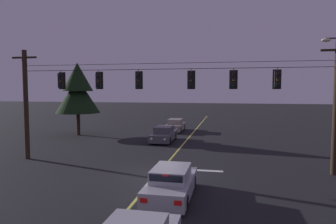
# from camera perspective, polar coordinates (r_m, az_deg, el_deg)

# --- Properties ---
(ground_plane) EXTENTS (180.00, 180.00, 0.00)m
(ground_plane) POSITION_cam_1_polar(r_m,az_deg,el_deg) (16.96, -2.23, -11.99)
(ground_plane) COLOR black
(lane_centre_stripe) EXTENTS (0.14, 60.00, 0.01)m
(lane_centre_stripe) POSITION_cam_1_polar(r_m,az_deg,el_deg) (24.80, 2.33, -6.76)
(lane_centre_stripe) COLOR #D1C64C
(lane_centre_stripe) RESTS_ON ground
(stop_bar_paint) EXTENTS (3.40, 0.36, 0.01)m
(stop_bar_paint) POSITION_cam_1_polar(r_m,az_deg,el_deg) (18.17, 4.95, -10.89)
(stop_bar_paint) COLOR silver
(stop_bar_paint) RESTS_ON ground
(signal_span_assembly) EXTENTS (21.10, 0.32, 7.40)m
(signal_span_assembly) POSITION_cam_1_polar(r_m,az_deg,el_deg) (18.46, -0.62, 1.50)
(signal_span_assembly) COLOR #2D2116
(signal_span_assembly) RESTS_ON ground
(traffic_light_leftmost) EXTENTS (0.48, 0.41, 1.22)m
(traffic_light_leftmost) POSITION_cam_1_polar(r_m,az_deg,el_deg) (21.04, -19.65, 5.64)
(traffic_light_leftmost) COLOR black
(traffic_light_left_inner) EXTENTS (0.48, 0.41, 1.22)m
(traffic_light_left_inner) POSITION_cam_1_polar(r_m,az_deg,el_deg) (19.80, -13.03, 5.88)
(traffic_light_left_inner) COLOR black
(traffic_light_centre) EXTENTS (0.48, 0.41, 1.22)m
(traffic_light_centre) POSITION_cam_1_polar(r_m,az_deg,el_deg) (18.86, -5.65, 6.05)
(traffic_light_centre) COLOR black
(traffic_light_right_inner) EXTENTS (0.48, 0.41, 1.22)m
(traffic_light_right_inner) POSITION_cam_1_polar(r_m,az_deg,el_deg) (18.16, 4.37, 6.13)
(traffic_light_right_inner) COLOR black
(traffic_light_rightmost) EXTENTS (0.48, 0.41, 1.22)m
(traffic_light_rightmost) POSITION_cam_1_polar(r_m,az_deg,el_deg) (18.02, 12.31, 6.06)
(traffic_light_rightmost) COLOR black
(traffic_light_far_right) EXTENTS (0.48, 0.41, 1.22)m
(traffic_light_far_right) POSITION_cam_1_polar(r_m,az_deg,el_deg) (18.21, 20.02, 5.88)
(traffic_light_far_right) COLOR black
(car_waiting_near_lane) EXTENTS (1.80, 4.33, 1.39)m
(car_waiting_near_lane) POSITION_cam_1_polar(r_m,az_deg,el_deg) (13.55, 0.65, -13.34)
(car_waiting_near_lane) COLOR #A5A5AD
(car_waiting_near_lane) RESTS_ON ground
(car_oncoming_lead) EXTENTS (1.80, 4.42, 1.39)m
(car_oncoming_lead) POSITION_cam_1_polar(r_m,az_deg,el_deg) (27.56, -0.82, -4.28)
(car_oncoming_lead) COLOR #4C4C51
(car_oncoming_lead) RESTS_ON ground
(car_oncoming_trailing) EXTENTS (1.80, 4.42, 1.39)m
(car_oncoming_trailing) POSITION_cam_1_polar(r_m,az_deg,el_deg) (34.35, 1.37, -2.58)
(car_oncoming_trailing) COLOR gray
(car_oncoming_trailing) RESTS_ON ground
(tree_verge_near) EXTENTS (4.52, 4.52, 7.53)m
(tree_verge_near) POSITION_cam_1_polar(r_m,az_deg,el_deg) (32.54, -16.76, 3.97)
(tree_verge_near) COLOR #332316
(tree_verge_near) RESTS_ON ground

